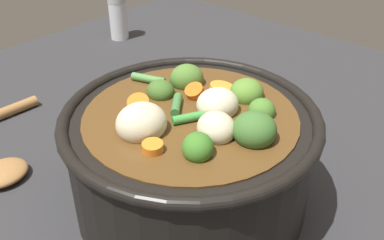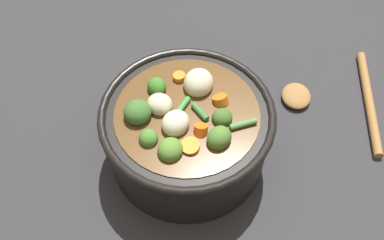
{
  "view_description": "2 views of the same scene",
  "coord_description": "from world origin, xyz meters",
  "views": [
    {
      "loc": [
        -0.28,
        -0.25,
        0.35
      ],
      "look_at": [
        0.01,
        0.0,
        0.1
      ],
      "focal_mm": 41.78,
      "sensor_mm": 36.0,
      "label": 1
    },
    {
      "loc": [
        0.39,
        0.02,
        0.65
      ],
      "look_at": [
        0.0,
        0.01,
        0.1
      ],
      "focal_mm": 41.96,
      "sensor_mm": 36.0,
      "label": 2
    }
  ],
  "objects": [
    {
      "name": "cooking_pot",
      "position": [
        0.0,
        -0.0,
        0.06
      ],
      "size": [
        0.27,
        0.27,
        0.14
      ],
      "color": "black",
      "rests_on": "ground_plane"
    },
    {
      "name": "ground_plane",
      "position": [
        0.0,
        0.0,
        0.0
      ],
      "size": [
        1.1,
        1.1,
        0.0
      ],
      "primitive_type": "plane",
      "color": "#2D2D30"
    },
    {
      "name": "wooden_spoon",
      "position": [
        -0.12,
        0.26,
        0.01
      ],
      "size": [
        0.23,
        0.17,
        0.02
      ],
      "color": "#9F6D3C",
      "rests_on": "ground_plane"
    }
  ]
}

